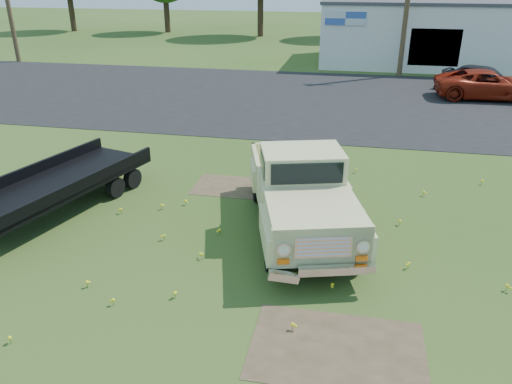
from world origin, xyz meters
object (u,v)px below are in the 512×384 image
red_pickup (487,85)px  flatbed_trailer (54,180)px  dark_sedan (483,79)px  vintage_pickup_truck (301,190)px

red_pickup → flatbed_trailer: bearing=134.9°
dark_sedan → flatbed_trailer: bearing=169.6°
red_pickup → dark_sedan: 1.51m
vintage_pickup_truck → flatbed_trailer: 6.60m
flatbed_trailer → red_pickup: (14.16, 15.70, -0.14)m
vintage_pickup_truck → flatbed_trailer: vintage_pickup_truck is taller
vintage_pickup_truck → flatbed_trailer: size_ratio=0.95×
flatbed_trailer → vintage_pickup_truck: bearing=16.7°
flatbed_trailer → dark_sedan: size_ratio=1.48×
vintage_pickup_truck → dark_sedan: (7.63, 17.08, -0.35)m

